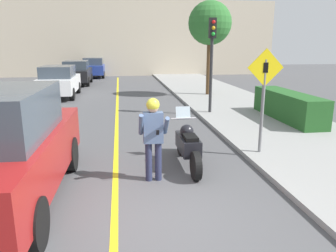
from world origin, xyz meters
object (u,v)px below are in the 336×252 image
object	(u,v)px
motorcycle	(188,145)
parked_car_black	(77,72)
crossing_sign	(264,91)
street_tree	(210,24)
parked_car_white	(59,81)
parked_car_blue	(94,67)
traffic_light	(212,48)
suv_nearby	(1,148)
person_biker	(153,131)

from	to	relation	value
motorcycle	parked_car_black	distance (m)	17.62
motorcycle	crossing_sign	distance (m)	2.30
street_tree	parked_car_white	size ratio (longest dim) A/B	1.17
parked_car_blue	traffic_light	bearing A→B (deg)	-71.13
suv_nearby	parked_car_white	size ratio (longest dim) A/B	1.16
crossing_sign	parked_car_black	bearing A→B (deg)	111.22
motorcycle	suv_nearby	distance (m)	3.88
motorcycle	traffic_light	bearing A→B (deg)	69.47
motorcycle	parked_car_white	world-z (taller)	parked_car_white
person_biker	street_tree	bearing A→B (deg)	69.43
traffic_light	street_tree	distance (m)	5.10
parked_car_black	parked_car_blue	distance (m)	5.43
suv_nearby	parked_car_white	xyz separation A→B (m)	(-1.21, 12.68, -0.19)
motorcycle	person_biker	world-z (taller)	person_biker
traffic_light	parked_car_blue	world-z (taller)	traffic_light
street_tree	parked_car_black	bearing A→B (deg)	139.16
parked_car_white	parked_car_black	bearing A→B (deg)	87.39
motorcycle	person_biker	bearing A→B (deg)	-140.07
crossing_sign	motorcycle	bearing A→B (deg)	-168.79
person_biker	parked_car_blue	distance (m)	23.31
person_biker	traffic_light	bearing A→B (deg)	64.77
traffic_light	street_tree	xyz separation A→B (m)	(1.21, 4.81, 1.19)
traffic_light	parked_car_white	size ratio (longest dim) A/B	0.87
person_biker	street_tree	size ratio (longest dim) A/B	0.36
motorcycle	street_tree	distance (m)	11.31
person_biker	suv_nearby	size ratio (longest dim) A/B	0.36
motorcycle	street_tree	bearing A→B (deg)	72.42
traffic_light	parked_car_white	world-z (taller)	traffic_light
motorcycle	parked_car_blue	bearing A→B (deg)	99.44
motorcycle	parked_car_blue	size ratio (longest dim) A/B	0.54
suv_nearby	traffic_light	xyz separation A→B (m)	(5.63, 6.91, 1.61)
street_tree	person_biker	bearing A→B (deg)	-110.57
person_biker	parked_car_blue	xyz separation A→B (m)	(-2.85, 23.14, -0.22)
motorcycle	suv_nearby	xyz separation A→B (m)	(-3.57, -1.43, 0.54)
crossing_sign	parked_car_blue	bearing A→B (deg)	104.45
traffic_light	suv_nearby	bearing A→B (deg)	-129.13
motorcycle	parked_car_black	world-z (taller)	parked_car_black
crossing_sign	street_tree	bearing A→B (deg)	82.43
person_biker	traffic_light	distance (m)	7.06
crossing_sign	parked_car_black	world-z (taller)	crossing_sign
parked_car_white	person_biker	bearing A→B (deg)	-71.98
parked_car_black	traffic_light	bearing A→B (deg)	-60.34
suv_nearby	street_tree	size ratio (longest dim) A/B	0.99
person_biker	suv_nearby	distance (m)	2.78
traffic_light	parked_car_blue	size ratio (longest dim) A/B	0.87
street_tree	parked_car_white	distance (m)	8.63
crossing_sign	parked_car_black	size ratio (longest dim) A/B	0.61
suv_nearby	traffic_light	world-z (taller)	traffic_light
suv_nearby	parked_car_blue	distance (m)	23.83
suv_nearby	traffic_light	size ratio (longest dim) A/B	1.33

